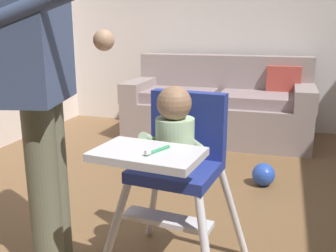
{
  "coord_description": "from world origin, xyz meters",
  "views": [
    {
      "loc": [
        0.45,
        -2.02,
        1.15
      ],
      "look_at": [
        -0.0,
        -0.53,
        0.75
      ],
      "focal_mm": 41.05,
      "sensor_mm": 36.0,
      "label": 1
    }
  ],
  "objects_px": {
    "adult_standing": "(42,87)",
    "toy_ball": "(263,175)",
    "high_chair": "(176,150)",
    "couch": "(219,107)"
  },
  "relations": [
    {
      "from": "high_chair",
      "to": "toy_ball",
      "type": "bearing_deg",
      "value": 170.71
    },
    {
      "from": "adult_standing",
      "to": "high_chair",
      "type": "bearing_deg",
      "value": -0.4
    },
    {
      "from": "high_chair",
      "to": "adult_standing",
      "type": "distance_m",
      "value": 0.65
    },
    {
      "from": "couch",
      "to": "toy_ball",
      "type": "xyz_separation_m",
      "value": [
        0.55,
        -1.22,
        -0.25
      ]
    },
    {
      "from": "adult_standing",
      "to": "toy_ball",
      "type": "relative_size",
      "value": 9.3
    },
    {
      "from": "high_chair",
      "to": "adult_standing",
      "type": "relative_size",
      "value": 0.58
    },
    {
      "from": "adult_standing",
      "to": "toy_ball",
      "type": "height_order",
      "value": "adult_standing"
    },
    {
      "from": "adult_standing",
      "to": "toy_ball",
      "type": "distance_m",
      "value": 1.83
    },
    {
      "from": "adult_standing",
      "to": "toy_ball",
      "type": "xyz_separation_m",
      "value": [
        0.91,
        1.36,
        -0.82
      ]
    },
    {
      "from": "high_chair",
      "to": "adult_standing",
      "type": "height_order",
      "value": "adult_standing"
    }
  ]
}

